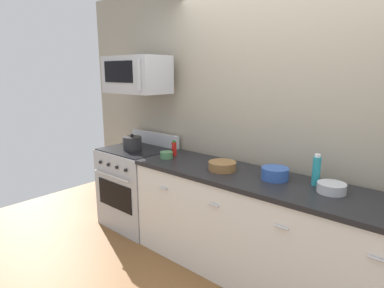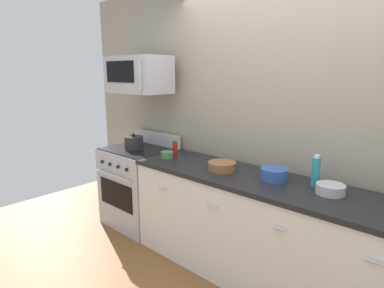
{
  "view_description": "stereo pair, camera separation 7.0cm",
  "coord_description": "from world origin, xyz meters",
  "px_view_note": "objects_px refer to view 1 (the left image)",
  "views": [
    {
      "loc": [
        1.16,
        -2.27,
        1.77
      ],
      "look_at": [
        -0.76,
        -0.05,
        1.12
      ],
      "focal_mm": 29.9,
      "sensor_mm": 36.0,
      "label": 1
    },
    {
      "loc": [
        1.21,
        -2.22,
        1.77
      ],
      "look_at": [
        -0.76,
        -0.05,
        1.12
      ],
      "focal_mm": 29.9,
      "sensor_mm": 36.0,
      "label": 2
    }
  ],
  "objects_px": {
    "bottle_dish_soap": "(316,171)",
    "bowl_blue_mixing": "(275,173)",
    "range_oven": "(138,186)",
    "bowl_wooden_salad": "(222,166)",
    "stockpot": "(132,143)",
    "bottle_hot_sauce_red": "(174,149)",
    "bowl_steel_prep": "(332,187)",
    "bowl_green_glaze": "(166,155)",
    "microwave": "(137,75)"
  },
  "relations": [
    {
      "from": "bottle_dish_soap",
      "to": "bowl_steel_prep",
      "type": "relative_size",
      "value": 1.22
    },
    {
      "from": "microwave",
      "to": "bottle_hot_sauce_red",
      "type": "distance_m",
      "value": 0.93
    },
    {
      "from": "bottle_hot_sauce_red",
      "to": "bowl_steel_prep",
      "type": "relative_size",
      "value": 0.78
    },
    {
      "from": "bowl_blue_mixing",
      "to": "microwave",
      "type": "bearing_deg",
      "value": -179.71
    },
    {
      "from": "range_oven",
      "to": "microwave",
      "type": "bearing_deg",
      "value": 89.71
    },
    {
      "from": "range_oven",
      "to": "bowl_green_glaze",
      "type": "height_order",
      "value": "range_oven"
    },
    {
      "from": "bowl_blue_mixing",
      "to": "stockpot",
      "type": "relative_size",
      "value": 1.04
    },
    {
      "from": "bowl_green_glaze",
      "to": "stockpot",
      "type": "bearing_deg",
      "value": 179.54
    },
    {
      "from": "bottle_dish_soap",
      "to": "stockpot",
      "type": "height_order",
      "value": "bottle_dish_soap"
    },
    {
      "from": "bowl_green_glaze",
      "to": "bowl_blue_mixing",
      "type": "bearing_deg",
      "value": 5.54
    },
    {
      "from": "microwave",
      "to": "stockpot",
      "type": "height_order",
      "value": "microwave"
    },
    {
      "from": "bowl_steel_prep",
      "to": "bowl_wooden_salad",
      "type": "bearing_deg",
      "value": -175.38
    },
    {
      "from": "bottle_dish_soap",
      "to": "bottle_hot_sauce_red",
      "type": "distance_m",
      "value": 1.46
    },
    {
      "from": "microwave",
      "to": "bottle_hot_sauce_red",
      "type": "xyz_separation_m",
      "value": [
        0.54,
        0.02,
        -0.75
      ]
    },
    {
      "from": "range_oven",
      "to": "bottle_hot_sauce_red",
      "type": "xyz_separation_m",
      "value": [
        0.54,
        0.06,
        0.53
      ]
    },
    {
      "from": "bottle_dish_soap",
      "to": "bowl_wooden_salad",
      "type": "height_order",
      "value": "bottle_dish_soap"
    },
    {
      "from": "range_oven",
      "to": "microwave",
      "type": "relative_size",
      "value": 1.44
    },
    {
      "from": "range_oven",
      "to": "bottle_dish_soap",
      "type": "distance_m",
      "value": 2.08
    },
    {
      "from": "bottle_hot_sauce_red",
      "to": "bowl_steel_prep",
      "type": "xyz_separation_m",
      "value": [
        1.6,
        -0.01,
        -0.04
      ]
    },
    {
      "from": "bottle_dish_soap",
      "to": "range_oven",
      "type": "bearing_deg",
      "value": -176.23
    },
    {
      "from": "bottle_hot_sauce_red",
      "to": "stockpot",
      "type": "bearing_deg",
      "value": -167.78
    },
    {
      "from": "microwave",
      "to": "bottle_hot_sauce_red",
      "type": "height_order",
      "value": "microwave"
    },
    {
      "from": "microwave",
      "to": "bottle_dish_soap",
      "type": "height_order",
      "value": "microwave"
    },
    {
      "from": "range_oven",
      "to": "stockpot",
      "type": "bearing_deg",
      "value": -90.0
    },
    {
      "from": "range_oven",
      "to": "microwave",
      "type": "xyz_separation_m",
      "value": [
        0.0,
        0.04,
        1.28
      ]
    },
    {
      "from": "bowl_wooden_salad",
      "to": "bowl_green_glaze",
      "type": "bearing_deg",
      "value": -177.06
    },
    {
      "from": "microwave",
      "to": "bowl_green_glaze",
      "type": "distance_m",
      "value": 0.97
    },
    {
      "from": "bottle_hot_sauce_red",
      "to": "bowl_steel_prep",
      "type": "distance_m",
      "value": 1.6
    },
    {
      "from": "bottle_hot_sauce_red",
      "to": "bowl_green_glaze",
      "type": "xyz_separation_m",
      "value": [
        0.01,
        -0.12,
        -0.04
      ]
    },
    {
      "from": "bowl_green_glaze",
      "to": "stockpot",
      "type": "distance_m",
      "value": 0.55
    },
    {
      "from": "range_oven",
      "to": "bowl_blue_mixing",
      "type": "xyz_separation_m",
      "value": [
        1.69,
        0.05,
        0.5
      ]
    },
    {
      "from": "microwave",
      "to": "bowl_green_glaze",
      "type": "relative_size",
      "value": 5.73
    },
    {
      "from": "bowl_steel_prep",
      "to": "bowl_wooden_salad",
      "type": "distance_m",
      "value": 0.92
    },
    {
      "from": "bottle_dish_soap",
      "to": "microwave",
      "type": "bearing_deg",
      "value": -177.51
    },
    {
      "from": "bottle_dish_soap",
      "to": "stockpot",
      "type": "relative_size",
      "value": 1.17
    },
    {
      "from": "bowl_steel_prep",
      "to": "bottle_hot_sauce_red",
      "type": "bearing_deg",
      "value": 179.54
    },
    {
      "from": "microwave",
      "to": "bowl_green_glaze",
      "type": "bearing_deg",
      "value": -10.57
    },
    {
      "from": "bowl_wooden_salad",
      "to": "range_oven",
      "type": "bearing_deg",
      "value": 178.91
    },
    {
      "from": "bowl_blue_mixing",
      "to": "stockpot",
      "type": "height_order",
      "value": "stockpot"
    },
    {
      "from": "bottle_dish_soap",
      "to": "bowl_blue_mixing",
      "type": "xyz_separation_m",
      "value": [
        -0.3,
        -0.08,
        -0.07
      ]
    },
    {
      "from": "bowl_green_glaze",
      "to": "bowl_blue_mixing",
      "type": "xyz_separation_m",
      "value": [
        1.14,
        0.11,
        0.02
      ]
    },
    {
      "from": "range_oven",
      "to": "bowl_wooden_salad",
      "type": "height_order",
      "value": "range_oven"
    },
    {
      "from": "bottle_dish_soap",
      "to": "bowl_steel_prep",
      "type": "distance_m",
      "value": 0.18
    },
    {
      "from": "bottle_dish_soap",
      "to": "bowl_wooden_salad",
      "type": "distance_m",
      "value": 0.79
    },
    {
      "from": "bowl_blue_mixing",
      "to": "bowl_wooden_salad",
      "type": "relative_size",
      "value": 0.89
    },
    {
      "from": "bowl_wooden_salad",
      "to": "bottle_hot_sauce_red",
      "type": "bearing_deg",
      "value": 172.7
    },
    {
      "from": "bowl_wooden_salad",
      "to": "stockpot",
      "type": "bearing_deg",
      "value": -178.59
    },
    {
      "from": "bowl_blue_mixing",
      "to": "bowl_green_glaze",
      "type": "bearing_deg",
      "value": -174.46
    },
    {
      "from": "bottle_dish_soap",
      "to": "bowl_blue_mixing",
      "type": "relative_size",
      "value": 1.12
    },
    {
      "from": "stockpot",
      "to": "bowl_blue_mixing",
      "type": "bearing_deg",
      "value": 3.6
    }
  ]
}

